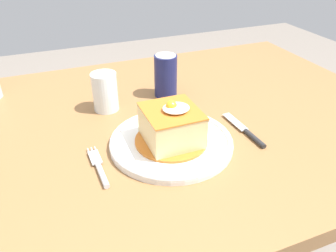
{
  "coord_description": "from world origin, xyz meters",
  "views": [
    {
      "loc": [
        -0.22,
        -0.7,
        1.19
      ],
      "look_at": [
        0.02,
        -0.1,
        0.79
      ],
      "focal_mm": 35.33,
      "sensor_mm": 36.0,
      "label": 1
    }
  ],
  "objects_px": {
    "fork": "(100,169)",
    "soda_can": "(166,76)",
    "main_plate": "(171,142)",
    "knife": "(249,133)",
    "drinking_glass": "(105,94)"
  },
  "relations": [
    {
      "from": "knife",
      "to": "drinking_glass",
      "type": "relative_size",
      "value": 1.58
    },
    {
      "from": "main_plate",
      "to": "knife",
      "type": "xyz_separation_m",
      "value": [
        0.19,
        -0.03,
        -0.0
      ]
    },
    {
      "from": "main_plate",
      "to": "drinking_glass",
      "type": "relative_size",
      "value": 2.71
    },
    {
      "from": "fork",
      "to": "main_plate",
      "type": "bearing_deg",
      "value": 11.07
    },
    {
      "from": "fork",
      "to": "drinking_glass",
      "type": "relative_size",
      "value": 1.35
    },
    {
      "from": "soda_can",
      "to": "drinking_glass",
      "type": "relative_size",
      "value": 1.18
    },
    {
      "from": "main_plate",
      "to": "fork",
      "type": "xyz_separation_m",
      "value": [
        -0.17,
        -0.03,
        -0.0
      ]
    },
    {
      "from": "main_plate",
      "to": "soda_can",
      "type": "bearing_deg",
      "value": 71.39
    },
    {
      "from": "soda_can",
      "to": "drinking_glass",
      "type": "height_order",
      "value": "soda_can"
    },
    {
      "from": "main_plate",
      "to": "soda_can",
      "type": "height_order",
      "value": "soda_can"
    },
    {
      "from": "fork",
      "to": "soda_can",
      "type": "relative_size",
      "value": 1.14
    },
    {
      "from": "knife",
      "to": "drinking_glass",
      "type": "xyz_separation_m",
      "value": [
        -0.29,
        0.26,
        0.04
      ]
    },
    {
      "from": "fork",
      "to": "drinking_glass",
      "type": "height_order",
      "value": "drinking_glass"
    },
    {
      "from": "soda_can",
      "to": "drinking_glass",
      "type": "xyz_separation_m",
      "value": [
        -0.18,
        -0.02,
        -0.02
      ]
    },
    {
      "from": "main_plate",
      "to": "drinking_glass",
      "type": "distance_m",
      "value": 0.25
    }
  ]
}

